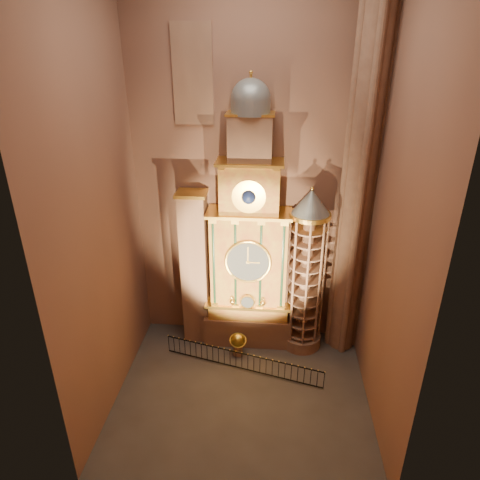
# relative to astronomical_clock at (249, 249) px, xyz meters

# --- Properties ---
(floor) EXTENTS (14.00, 14.00, 0.00)m
(floor) POSITION_rel_astronomical_clock_xyz_m (0.00, -4.96, -6.68)
(floor) COLOR #383330
(floor) RESTS_ON ground
(wall_back) EXTENTS (22.00, 0.00, 22.00)m
(wall_back) POSITION_rel_astronomical_clock_xyz_m (0.00, 1.04, 4.32)
(wall_back) COLOR #91624E
(wall_back) RESTS_ON floor
(wall_left) EXTENTS (0.00, 22.00, 22.00)m
(wall_left) POSITION_rel_astronomical_clock_xyz_m (-7.00, -4.96, 4.32)
(wall_left) COLOR #91624E
(wall_left) RESTS_ON floor
(wall_right) EXTENTS (0.00, 22.00, 22.00)m
(wall_right) POSITION_rel_astronomical_clock_xyz_m (7.00, -4.96, 4.32)
(wall_right) COLOR #91624E
(wall_right) RESTS_ON floor
(astronomical_clock) EXTENTS (5.60, 2.41, 16.70)m
(astronomical_clock) POSITION_rel_astronomical_clock_xyz_m (0.00, 0.00, 0.00)
(astronomical_clock) COLOR #8C634C
(astronomical_clock) RESTS_ON floor
(portrait_tower) EXTENTS (1.80, 1.60, 10.20)m
(portrait_tower) POSITION_rel_astronomical_clock_xyz_m (-3.40, 0.02, -1.53)
(portrait_tower) COLOR #8C634C
(portrait_tower) RESTS_ON floor
(stair_turret) EXTENTS (2.50, 2.50, 10.80)m
(stair_turret) POSITION_rel_astronomical_clock_xyz_m (3.50, -0.26, -1.41)
(stair_turret) COLOR #8C634C
(stair_turret) RESTS_ON floor
(gothic_pier) EXTENTS (2.04, 2.04, 22.00)m
(gothic_pier) POSITION_rel_astronomical_clock_xyz_m (6.10, 0.04, 4.32)
(gothic_pier) COLOR #8C634C
(gothic_pier) RESTS_ON floor
(stained_glass_window) EXTENTS (2.20, 0.14, 5.20)m
(stained_glass_window) POSITION_rel_astronomical_clock_xyz_m (-3.20, 0.95, 9.82)
(stained_glass_window) COLOR navy
(stained_glass_window) RESTS_ON wall_back
(celestial_globe) EXTENTS (1.22, 1.17, 1.55)m
(celestial_globe) POSITION_rel_astronomical_clock_xyz_m (-0.54, -1.72, -5.75)
(celestial_globe) COLOR #8C634C
(celestial_globe) RESTS_ON floor
(iron_railing) EXTENTS (9.57, 2.53, 1.20)m
(iron_railing) POSITION_rel_astronomical_clock_xyz_m (-0.18, -3.10, -6.03)
(iron_railing) COLOR black
(iron_railing) RESTS_ON floor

